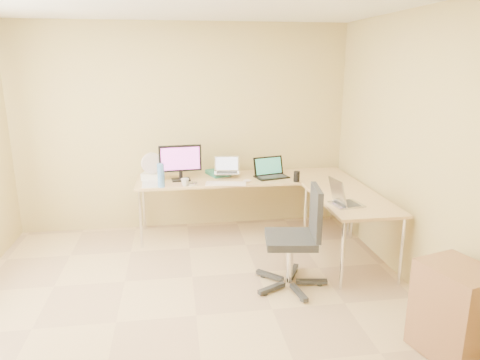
{
  "coord_description": "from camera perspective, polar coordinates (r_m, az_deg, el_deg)",
  "views": [
    {
      "loc": [
        -0.13,
        -3.39,
        2.12
      ],
      "look_at": [
        0.55,
        1.1,
        0.9
      ],
      "focal_mm": 32.97,
      "sensor_mm": 36.0,
      "label": 1
    }
  ],
  "objects": [
    {
      "name": "floor",
      "position": [
        3.99,
        -5.7,
        -17.07
      ],
      "size": [
        4.5,
        4.5,
        0.0
      ],
      "primitive_type": "plane",
      "color": "tan",
      "rests_on": "ground"
    },
    {
      "name": "wall_back",
      "position": [
        5.7,
        -7.27,
        6.65
      ],
      "size": [
        4.5,
        0.0,
        4.5
      ],
      "primitive_type": "plane",
      "rotation": [
        1.57,
        0.0,
        0.0
      ],
      "color": "tan",
      "rests_on": "ground"
    },
    {
      "name": "wall_front",
      "position": [
        1.4,
        -1.84,
        -20.58
      ],
      "size": [
        4.5,
        0.0,
        4.5
      ],
      "primitive_type": "plane",
      "rotation": [
        -1.57,
        0.0,
        0.0
      ],
      "color": "tan",
      "rests_on": "ground"
    },
    {
      "name": "wall_right",
      "position": [
        4.13,
        24.26,
        2.28
      ],
      "size": [
        0.0,
        4.5,
        4.5
      ],
      "primitive_type": "plane",
      "rotation": [
        1.57,
        0.0,
        -1.57
      ],
      "color": "tan",
      "rests_on": "ground"
    },
    {
      "name": "desk_main",
      "position": [
        5.59,
        0.62,
        -3.26
      ],
      "size": [
        2.65,
        0.7,
        0.73
      ],
      "primitive_type": "cube",
      "color": "tan",
      "rests_on": "ground"
    },
    {
      "name": "desk_return",
      "position": [
        4.93,
        13.85,
        -6.24
      ],
      "size": [
        0.7,
        1.3,
        0.73
      ],
      "primitive_type": "cube",
      "color": "tan",
      "rests_on": "ground"
    },
    {
      "name": "monitor",
      "position": [
        5.34,
        -7.72,
        2.23
      ],
      "size": [
        0.52,
        0.21,
        0.44
      ],
      "primitive_type": "cube",
      "rotation": [
        0.0,
        0.0,
        0.09
      ],
      "color": "black",
      "rests_on": "desk_main"
    },
    {
      "name": "book_stack",
      "position": [
        5.6,
        -2.85,
        0.92
      ],
      "size": [
        0.32,
        0.37,
        0.05
      ],
      "primitive_type": "cube",
      "rotation": [
        0.0,
        0.0,
        0.36
      ],
      "color": "#2C7762",
      "rests_on": "desk_main"
    },
    {
      "name": "laptop_center",
      "position": [
        5.45,
        -1.73,
        1.91
      ],
      "size": [
        0.33,
        0.27,
        0.2
      ],
      "primitive_type": "cube",
      "rotation": [
        0.0,
        0.0,
        -0.12
      ],
      "color": "silver",
      "rests_on": "desk_main"
    },
    {
      "name": "laptop_black",
      "position": [
        5.45,
        4.13,
        1.59
      ],
      "size": [
        0.45,
        0.38,
        0.25
      ],
      "primitive_type": "cube",
      "rotation": [
        0.0,
        0.0,
        0.25
      ],
      "color": "black",
      "rests_on": "desk_main"
    },
    {
      "name": "keyboard",
      "position": [
        5.16,
        -1.84,
        -0.46
      ],
      "size": [
        0.48,
        0.22,
        0.02
      ],
      "primitive_type": "cube",
      "rotation": [
        0.0,
        0.0,
        -0.2
      ],
      "color": "silver",
      "rests_on": "desk_main"
    },
    {
      "name": "mouse",
      "position": [
        5.26,
        0.94,
        -0.08
      ],
      "size": [
        0.1,
        0.06,
        0.03
      ],
      "primitive_type": "ellipsoid",
      "rotation": [
        0.0,
        0.0,
        0.06
      ],
      "color": "beige",
      "rests_on": "desk_main"
    },
    {
      "name": "mug",
      "position": [
        5.13,
        -7.14,
        -0.28
      ],
      "size": [
        0.12,
        0.12,
        0.09
      ],
      "primitive_type": "imported",
      "rotation": [
        0.0,
        0.0,
        0.3
      ],
      "color": "silver",
      "rests_on": "desk_main"
    },
    {
      "name": "cd_stack",
      "position": [
        5.16,
        -6.12,
        -0.48
      ],
      "size": [
        0.13,
        0.13,
        0.03
      ],
      "primitive_type": "cylinder",
      "rotation": [
        0.0,
        0.0,
        0.08
      ],
      "color": "white",
      "rests_on": "desk_main"
    },
    {
      "name": "water_bottle",
      "position": [
        5.1,
        -10.2,
        0.59
      ],
      "size": [
        0.1,
        0.1,
        0.28
      ],
      "primitive_type": "cylinder",
      "rotation": [
        0.0,
        0.0,
        -0.31
      ],
      "color": "#4B80C4",
      "rests_on": "desk_main"
    },
    {
      "name": "papers",
      "position": [
        5.28,
        -11.26,
        -0.46
      ],
      "size": [
        0.25,
        0.35,
        0.01
      ],
      "primitive_type": "cube",
      "rotation": [
        0.0,
        0.0,
        0.03
      ],
      "color": "silver",
      "rests_on": "desk_main"
    },
    {
      "name": "white_box",
      "position": [
        5.46,
        -11.2,
        0.5
      ],
      "size": [
        0.29,
        0.25,
        0.09
      ],
      "primitive_type": "cube",
      "rotation": [
        0.0,
        0.0,
        -0.31
      ],
      "color": "white",
      "rests_on": "desk_main"
    },
    {
      "name": "desk_fan",
      "position": [
        5.37,
        -11.27,
        1.54
      ],
      "size": [
        0.33,
        0.33,
        0.32
      ],
      "primitive_type": "cylinder",
      "rotation": [
        0.0,
        0.0,
        0.4
      ],
      "color": "silver",
      "rests_on": "desk_main"
    },
    {
      "name": "black_cup",
      "position": [
        5.31,
        7.34,
        0.45
      ],
      "size": [
        0.09,
        0.09,
        0.13
      ],
      "primitive_type": "cylinder",
      "rotation": [
        0.0,
        0.0,
        0.19
      ],
      "color": "black",
      "rests_on": "desk_main"
    },
    {
      "name": "laptop_return",
      "position": [
        4.52,
        13.7,
        -1.8
      ],
      "size": [
        0.38,
        0.32,
        0.23
      ],
      "primitive_type": "cube",
      "rotation": [
        0.0,
        0.0,
        1.73
      ],
      "color": "#B1B1B9",
      "rests_on": "desk_return"
    },
    {
      "name": "office_chair",
      "position": [
        4.25,
        6.53,
        -7.45
      ],
      "size": [
        0.69,
        0.69,
        1.01
      ],
      "primitive_type": "cube",
      "rotation": [
        0.0,
        0.0,
        -0.15
      ],
      "color": "#282828",
      "rests_on": "ground"
    },
    {
      "name": "cabinet",
      "position": [
        3.7,
        26.06,
        -15.01
      ],
      "size": [
        0.53,
        0.6,
        0.7
      ],
      "primitive_type": "cube",
      "rotation": [
        0.0,
        0.0,
        0.27
      ],
      "color": "#9D5B39",
      "rests_on": "ground"
    }
  ]
}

